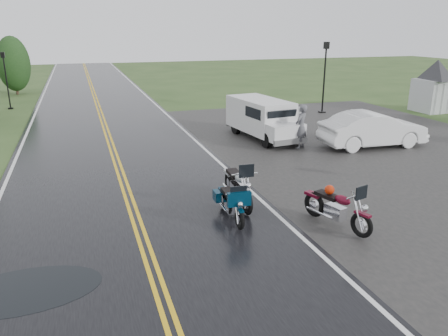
% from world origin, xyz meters
% --- Properties ---
extents(ground, '(120.00, 120.00, 0.00)m').
position_xyz_m(ground, '(0.00, 0.00, 0.00)').
color(ground, '#2D471E').
rests_on(ground, ground).
extents(road, '(8.00, 100.00, 0.04)m').
position_xyz_m(road, '(0.00, 10.00, 0.02)').
color(road, black).
rests_on(road, ground).
extents(parking_pad, '(14.00, 24.00, 0.03)m').
position_xyz_m(parking_pad, '(11.00, 5.00, 0.01)').
color(parking_pad, black).
rests_on(parking_pad, ground).
extents(visitor_center, '(16.00, 10.00, 4.80)m').
position_xyz_m(visitor_center, '(20.00, 12.00, 2.40)').
color(visitor_center, '#A8AAAD').
rests_on(visitor_center, ground).
extents(motorcycle_red, '(1.39, 2.34, 1.30)m').
position_xyz_m(motorcycle_red, '(5.17, -1.66, 0.65)').
color(motorcycle_red, '#52091A').
rests_on(motorcycle_red, ground).
extents(motorcycle_teal, '(0.78, 1.98, 1.16)m').
position_xyz_m(motorcycle_teal, '(2.47, -0.27, 0.58)').
color(motorcycle_teal, '#05263B').
rests_on(motorcycle_teal, ground).
extents(motorcycle_silver, '(0.99, 2.43, 1.41)m').
position_xyz_m(motorcycle_silver, '(3.00, 0.55, 0.70)').
color(motorcycle_silver, '#929699').
rests_on(motorcycle_silver, ground).
extents(van_white, '(2.41, 5.00, 1.89)m').
position_xyz_m(van_white, '(6.45, 7.08, 0.94)').
color(van_white, silver).
rests_on(van_white, ground).
extents(person_at_van, '(0.83, 0.78, 1.91)m').
position_xyz_m(person_at_van, '(7.83, 6.56, 0.96)').
color(person_at_van, '#4F4F54').
rests_on(person_at_van, ground).
extents(sedan_white, '(4.75, 1.83, 1.54)m').
position_xyz_m(sedan_white, '(10.96, 5.80, 0.77)').
color(sedan_white, silver).
rests_on(sedan_white, ground).
extents(lamp_post_far_left, '(0.31, 0.31, 3.65)m').
position_xyz_m(lamp_post_far_left, '(-5.46, 21.33, 1.82)').
color(lamp_post_far_left, black).
rests_on(lamp_post_far_left, ground).
extents(lamp_post_far_right, '(0.37, 0.37, 4.32)m').
position_xyz_m(lamp_post_far_right, '(13.11, 13.68, 2.16)').
color(lamp_post_far_right, black).
rests_on(lamp_post_far_right, ground).
extents(tree_left_far, '(2.50, 2.50, 3.85)m').
position_xyz_m(tree_left_far, '(-5.77, 28.40, 1.92)').
color(tree_left_far, '#1E3D19').
rests_on(tree_left_far, ground).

